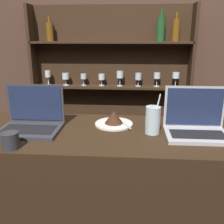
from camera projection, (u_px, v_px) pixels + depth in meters
The scene contains 8 objects.
bar_counter at pixel (116, 209), 1.46m from camera, with size 2.04×0.58×0.97m.
back_wall at pixel (124, 47), 2.52m from camera, with size 7.00×0.06×2.70m.
back_shelf at pixel (112, 90), 2.59m from camera, with size 1.59×0.18×1.74m.
laptop_near at pixel (32, 120), 1.34m from camera, with size 0.32×0.24×0.23m.
laptop_far at pixel (196, 124), 1.27m from camera, with size 0.31×0.21×0.24m.
cake_plate at pixel (114, 120), 1.42m from camera, with size 0.22×0.22×0.08m.
water_glass at pixel (153, 120), 1.28m from camera, with size 0.08×0.08×0.21m.
coffee_cup at pixel (10, 141), 1.12m from camera, with size 0.08×0.08×0.08m.
Camera 1 is at (0.06, -0.94, 1.46)m, focal length 40.00 mm.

